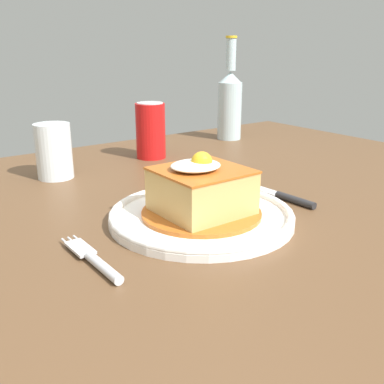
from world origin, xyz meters
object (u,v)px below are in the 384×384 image
Objects in this scene: beer_bottle_clear at (230,102)px; main_plate at (200,216)px; knife at (284,196)px; soda_can at (151,131)px; drinking_glass at (54,155)px; fork at (96,261)px.

main_plate is at bearing -134.74° from beer_bottle_clear.
soda_can is (-0.02, 0.38, 0.06)m from knife.
beer_bottle_clear is (0.26, 0.44, 0.09)m from knife.
soda_can is 0.24m from drinking_glass.
drinking_glass reaches higher than main_plate.
beer_bottle_clear is 0.52m from drinking_glass.
beer_bottle_clear is at bearing 9.47° from drinking_glass.
drinking_glass is (0.09, 0.38, 0.04)m from fork.
knife is at bearing -2.25° from main_plate.
soda_can is 0.29m from beer_bottle_clear.
fork and knife have the same top height.
beer_bottle_clear reaches higher than soda_can.
drinking_glass is at bearing 104.27° from main_plate.
main_plate is 1.90× the size of fork.
drinking_glass is (-0.51, -0.09, -0.05)m from beer_bottle_clear.
soda_can reaches higher than drinking_glass.
beer_bottle_clear reaches higher than fork.
drinking_glass is (-0.23, -0.03, -0.02)m from soda_can.
fork is 0.35m from knife.
fork is 0.39m from drinking_glass.
main_plate reaches higher than knife.
fork is 0.53m from soda_can.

